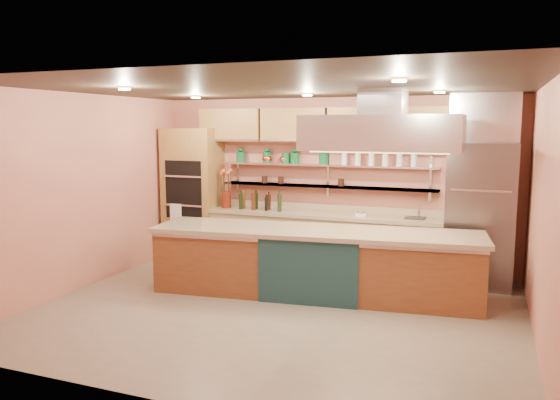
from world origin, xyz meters
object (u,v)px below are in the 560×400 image
at_px(island, 314,262).
at_px(flower_vase, 226,200).
at_px(kitchen_scale, 361,213).
at_px(green_canister, 286,158).
at_px(refrigerator, 480,215).
at_px(copper_kettle, 284,159).

distance_m(island, flower_vase, 2.50).
relative_size(island, kitchen_scale, 27.60).
bearing_deg(green_canister, refrigerator, -4.22).
distance_m(refrigerator, green_canister, 3.21).
distance_m(refrigerator, copper_kettle, 3.23).
distance_m(kitchen_scale, green_canister, 1.61).
height_order(copper_kettle, green_canister, green_canister).
xyz_separation_m(flower_vase, copper_kettle, (0.99, 0.22, 0.71)).
height_order(island, flower_vase, flower_vase).
bearing_deg(island, green_canister, 116.58).
bearing_deg(green_canister, copper_kettle, 180.00).
bearing_deg(green_canister, island, -56.79).
height_order(island, green_canister, green_canister).
xyz_separation_m(copper_kettle, green_canister, (0.02, 0.00, 0.02)).
distance_m(refrigerator, flower_vase, 4.13).
distance_m(flower_vase, green_canister, 1.27).
bearing_deg(refrigerator, island, -147.99).
bearing_deg(flower_vase, kitchen_scale, 0.00).
bearing_deg(flower_vase, island, -33.20).
relative_size(refrigerator, island, 0.47).
distance_m(island, kitchen_scale, 1.46).
bearing_deg(copper_kettle, green_canister, 0.00).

